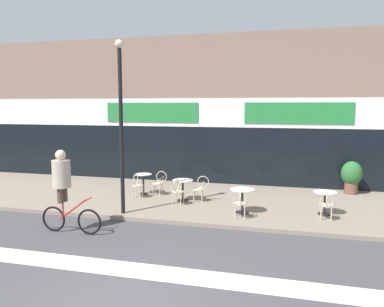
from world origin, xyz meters
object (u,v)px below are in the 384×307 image
Objects in this scene: cafe_chair_1_side at (200,187)px; cafe_chair_1_near at (177,190)px; cafe_chair_0_near at (137,184)px; cafe_chair_2_near at (240,201)px; cyclist_0 at (64,184)px; lamp_post at (121,115)px; cafe_chair_3_near at (327,203)px; bistro_table_1 at (183,186)px; bistro_table_0 at (143,180)px; bistro_table_3 at (325,198)px; cafe_chair_0_side at (159,181)px; bistro_table_2 at (242,196)px; planter_pot at (352,176)px.

cafe_chair_1_near is at bearing 37.47° from cafe_chair_1_side.
cafe_chair_0_near is 1.00× the size of cafe_chair_2_near.
cafe_chair_0_near is 3.70m from cyclist_0.
cafe_chair_0_near is at bearing 100.05° from lamp_post.
cafe_chair_3_near is at bearing -100.92° from cafe_chair_0_near.
cafe_chair_1_side is (0.63, 0.01, -0.01)m from bistro_table_1.
cyclist_0 is at bearing -97.77° from bistro_table_0.
bistro_table_1 is 0.81× the size of cafe_chair_1_side.
cafe_chair_1_near reaches higher than bistro_table_3.
lamp_post is at bearing 36.78° from cafe_chair_1_side.
lamp_post is at bearing -166.87° from bistro_table_3.
cafe_chair_0_side is at bearing 0.13° from bistro_table_0.
bistro_table_2 is 0.85× the size of cafe_chair_0_near.
bistro_table_2 is at bearing 153.39° from cafe_chair_0_side.
cafe_chair_3_near is (2.45, -0.18, -0.02)m from bistro_table_2.
cafe_chair_0_near is at bearing -89.88° from bistro_table_0.
bistro_table_3 is 0.79× the size of cafe_chair_1_side.
lamp_post is (-3.55, -0.95, 2.47)m from bistro_table_2.
lamp_post is (-1.36, -1.94, 2.48)m from bistro_table_1.
cafe_chair_0_near is 3.14m from lamp_post.
cafe_chair_1_near is 0.90m from cafe_chair_1_side.
cafe_chair_0_near and cafe_chair_0_side have the same top height.
cafe_chair_3_near is at bearing -91.51° from cafe_chair_1_near.
cafe_chair_0_side and cafe_chair_3_near have the same top height.
cafe_chair_0_side and cafe_chair_1_side have the same top height.
bistro_table_0 is 2.07m from cafe_chair_1_near.
cafe_chair_3_near reaches higher than bistro_table_3.
cafe_chair_0_side is at bearing 151.99° from bistro_table_1.
cafe_chair_2_near is at bearing -112.76° from cafe_chair_0_near.
planter_pot reaches higher than cafe_chair_1_near.
cafe_chair_3_near is 0.40× the size of cyclist_0.
cafe_chair_1_side is 0.40× the size of cyclist_0.
bistro_table_0 is at bearing 170.07° from bistro_table_3.
cyclist_0 is at bearing 148.25° from cafe_chair_1_near.
cafe_chair_0_near is (-3.89, 0.93, -0.02)m from bistro_table_2.
cafe_chair_2_near is (3.27, -2.18, 0.00)m from cafe_chair_0_side.
cafe_chair_2_near is at bearing -131.04° from planter_pot.
cafe_chair_1_near reaches higher than bistro_table_2.
cafe_chair_0_side is (0.63, 0.00, -0.02)m from bistro_table_0.
cyclist_0 is (-1.20, -4.22, 0.70)m from cafe_chair_0_side.
lamp_post is at bearing -164.97° from bistro_table_2.
cafe_chair_0_near reaches higher than bistro_table_3.
planter_pot is (7.55, 2.01, 0.15)m from bistro_table_0.
bistro_table_0 is 3.54m from lamp_post.
cafe_chair_3_near is at bearing -90.98° from bistro_table_3.
cafe_chair_1_near is (1.69, -0.57, 0.00)m from cafe_chair_0_near.
bistro_table_1 is 0.81× the size of cafe_chair_0_side.
bistro_table_0 reaches higher than bistro_table_1.
cafe_chair_0_near is at bearing -6.07° from cafe_chair_1_side.
planter_pot is at bearing -164.90° from cafe_chair_0_side.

